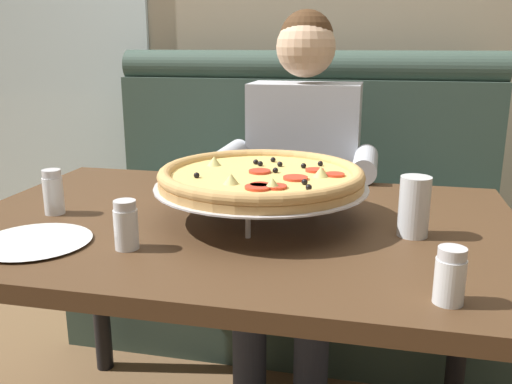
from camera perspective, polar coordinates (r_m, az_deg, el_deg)
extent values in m
cube|color=#384C42|center=(2.26, 3.25, -9.08)|extent=(1.65, 0.60, 0.46)
cube|color=#384C42|center=(2.49, 4.91, 4.19)|extent=(1.65, 0.18, 0.65)
cylinder|color=#384C42|center=(2.45, 5.11, 12.83)|extent=(1.65, 0.14, 0.14)
cube|color=#4C331E|center=(1.36, -2.08, -3.70)|extent=(1.36, 0.91, 0.04)
cylinder|color=black|center=(2.04, -16.05, -8.74)|extent=(0.06, 0.06, 0.70)
cylinder|color=black|center=(1.84, 20.53, -11.99)|extent=(0.06, 0.06, 0.70)
cube|color=#2D3342|center=(1.91, 3.96, -3.90)|extent=(0.34, 0.40, 0.15)
cylinder|color=#2D3342|center=(1.83, -0.69, -15.28)|extent=(0.11, 0.11, 0.46)
cylinder|color=#2D3342|center=(1.80, 5.76, -15.92)|extent=(0.11, 0.11, 0.46)
cube|color=#B2B7C1|center=(2.07, 5.02, 3.45)|extent=(0.40, 0.22, 0.56)
cylinder|color=#B2B7C1|center=(1.89, -2.81, 3.62)|extent=(0.08, 0.28, 0.08)
cylinder|color=#B2B7C1|center=(1.82, 11.26, 2.91)|extent=(0.08, 0.28, 0.08)
sphere|color=#DBB28E|center=(2.00, 5.21, 14.75)|extent=(0.21, 0.21, 0.21)
sphere|color=#472D19|center=(2.01, 5.27, 15.75)|extent=(0.19, 0.19, 0.19)
cylinder|color=silver|center=(1.21, -0.84, -2.91)|extent=(0.01, 0.01, 0.08)
cylinder|color=silver|center=(1.43, -3.50, -0.12)|extent=(0.01, 0.01, 0.08)
cylinder|color=silver|center=(1.39, 5.87, -0.68)|extent=(0.01, 0.01, 0.08)
torus|color=silver|center=(1.33, 0.52, 0.31)|extent=(0.28, 0.28, 0.01)
cylinder|color=silver|center=(1.33, 0.52, 0.65)|extent=(0.52, 0.52, 0.00)
cylinder|color=tan|center=(1.33, 0.53, 1.11)|extent=(0.49, 0.49, 0.02)
torus|color=tan|center=(1.32, 0.53, 1.90)|extent=(0.50, 0.50, 0.03)
cylinder|color=#EFCC6B|center=(1.32, 0.53, 1.69)|extent=(0.43, 0.43, 0.01)
cylinder|color=red|center=(1.19, 2.08, 0.56)|extent=(0.05, 0.05, 0.01)
cylinder|color=red|center=(1.35, 6.12, 2.27)|extent=(0.05, 0.05, 0.01)
cylinder|color=red|center=(1.33, 0.38, 2.16)|extent=(0.05, 0.05, 0.01)
cylinder|color=red|center=(1.27, 4.12, 1.46)|extent=(0.06, 0.06, 0.01)
cylinder|color=red|center=(1.20, 0.44, 0.72)|extent=(0.05, 0.05, 0.01)
cylinder|color=red|center=(1.19, 0.20, 0.49)|extent=(0.06, 0.06, 0.01)
cylinder|color=red|center=(1.31, 8.20, 1.81)|extent=(0.05, 0.05, 0.01)
sphere|color=black|center=(1.42, 6.70, 2.95)|extent=(0.01, 0.01, 0.01)
sphere|color=black|center=(1.43, -0.03, 3.14)|extent=(0.01, 0.01, 0.01)
sphere|color=black|center=(1.18, 5.50, 0.47)|extent=(0.01, 0.01, 0.01)
sphere|color=black|center=(1.39, 4.96, 2.73)|extent=(0.01, 0.01, 0.01)
sphere|color=black|center=(1.41, 0.45, 2.96)|extent=(0.01, 0.01, 0.01)
sphere|color=black|center=(1.29, -6.19, 1.74)|extent=(0.01, 0.01, 0.01)
sphere|color=black|center=(1.45, 1.78, 3.37)|extent=(0.01, 0.01, 0.01)
sphere|color=black|center=(1.40, 2.50, 2.91)|extent=(0.01, 0.01, 0.01)
sphere|color=black|center=(1.22, 5.07, 1.04)|extent=(0.01, 0.01, 0.01)
sphere|color=black|center=(1.33, 2.02, 2.26)|extent=(0.01, 0.01, 0.01)
cone|color=#CCC675|center=(1.30, 6.77, 2.10)|extent=(0.04, 0.04, 0.02)
cone|color=#CCC675|center=(1.41, -4.37, 3.24)|extent=(0.04, 0.04, 0.02)
cone|color=#CCC675|center=(1.19, 1.72, 0.93)|extent=(0.04, 0.04, 0.02)
cone|color=#CCC675|center=(1.22, -2.62, 1.39)|extent=(0.04, 0.04, 0.02)
cylinder|color=white|center=(0.97, 19.47, -8.73)|extent=(0.05, 0.05, 0.08)
cylinder|color=#4C6633|center=(0.98, 19.37, -9.71)|extent=(0.04, 0.04, 0.04)
cylinder|color=silver|center=(0.96, 19.72, -6.05)|extent=(0.05, 0.05, 0.02)
cylinder|color=white|center=(1.18, -13.34, -3.79)|extent=(0.05, 0.05, 0.09)
cylinder|color=#A82D19|center=(1.19, -13.29, -4.43)|extent=(0.04, 0.04, 0.06)
cylinder|color=silver|center=(1.17, -13.49, -1.34)|extent=(0.05, 0.05, 0.02)
cylinder|color=white|center=(1.48, -20.29, -0.36)|extent=(0.05, 0.05, 0.09)
cylinder|color=silver|center=(1.48, -20.22, -1.07)|extent=(0.04, 0.04, 0.06)
cylinder|color=silver|center=(1.46, -20.49, 1.80)|extent=(0.05, 0.05, 0.02)
cylinder|color=white|center=(1.29, -22.02, -4.84)|extent=(0.17, 0.17, 0.01)
cone|color=white|center=(1.28, -22.06, -4.46)|extent=(0.24, 0.24, 0.01)
cylinder|color=silver|center=(1.27, 16.11, -1.46)|extent=(0.07, 0.07, 0.14)
cylinder|color=gold|center=(1.28, 16.00, -3.00)|extent=(0.06, 0.06, 0.06)
cylinder|color=black|center=(3.84, -10.57, 0.81)|extent=(0.02, 0.02, 0.44)
cylinder|color=black|center=(4.08, -9.47, 1.71)|extent=(0.02, 0.02, 0.44)
cylinder|color=black|center=(3.93, -14.18, 0.91)|extent=(0.02, 0.02, 0.44)
cylinder|color=black|center=(4.17, -12.90, 1.79)|extent=(0.02, 0.02, 0.44)
cylinder|color=black|center=(3.96, -11.96, 4.53)|extent=(0.40, 0.40, 0.02)
cube|color=black|center=(3.98, -14.32, 7.40)|extent=(0.05, 0.32, 0.42)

